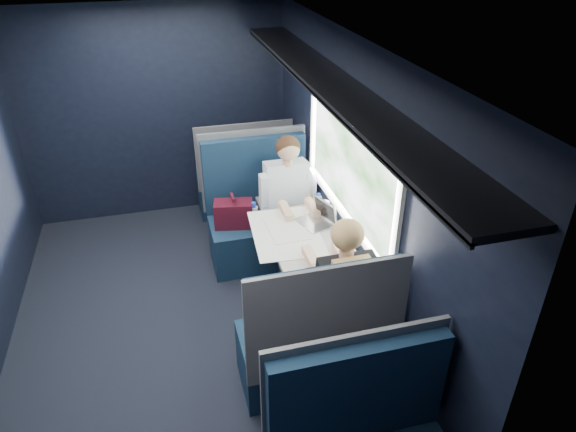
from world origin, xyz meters
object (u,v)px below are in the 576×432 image
object	(u,v)px
seat_bay_far	(313,344)
seat_row_front	(243,180)
table	(303,244)
man	(289,198)
seat_bay_near	(259,220)
cup	(325,207)
bottle_small	(318,205)
woman	(341,288)
laptop	(319,217)

from	to	relation	value
seat_bay_far	seat_row_front	distance (m)	2.67
table	seat_row_front	size ratio (longest dim) A/B	0.86
man	seat_bay_near	bearing A→B (deg)	147.08
man	cup	size ratio (longest dim) A/B	13.49
table	seat_bay_far	size ratio (longest dim) A/B	0.79
seat_bay_near	bottle_small	distance (m)	0.80
woman	bottle_small	size ratio (longest dim) A/B	6.81
table	laptop	bearing A→B (deg)	41.85
seat_row_front	bottle_small	distance (m)	1.58
bottle_small	laptop	bearing A→B (deg)	-105.44
seat_bay_far	bottle_small	size ratio (longest dim) A/B	6.49
seat_bay_near	table	bearing A→B (deg)	-77.27
seat_bay_far	man	size ratio (longest dim) A/B	0.95
table	man	distance (m)	0.70
table	man	size ratio (longest dim) A/B	0.76
seat_bay_near	woman	bearing A→B (deg)	-80.50
woman	seat_bay_near	bearing A→B (deg)	99.50
seat_bay_far	laptop	xyz separation A→B (m)	(0.37, 1.04, 0.39)
seat_row_front	laptop	bearing A→B (deg)	-77.36
woman	table	bearing A→B (deg)	95.45
seat_bay_far	woman	size ratio (longest dim) A/B	0.95
laptop	seat_bay_near	bearing A→B (deg)	118.31
bottle_small	cup	bearing A→B (deg)	9.38
table	cup	size ratio (longest dim) A/B	10.21
bottle_small	cup	world-z (taller)	bottle_small
table	cup	xyz separation A→B (m)	(0.30, 0.34, 0.13)
man	laptop	bearing A→B (deg)	-77.75
seat_row_front	cup	distance (m)	1.58
table	bottle_small	world-z (taller)	bottle_small
bottle_small	man	bearing A→B (deg)	113.40
man	laptop	size ratio (longest dim) A/B	3.78
woman	laptop	size ratio (longest dim) A/B	3.78
cup	man	bearing A→B (deg)	122.55
seat_row_front	woman	xyz separation A→B (m)	(0.25, -2.50, 0.32)
seat_row_front	man	xyz separation A→B (m)	(0.25, -1.10, 0.31)
woman	bottle_small	distance (m)	1.05
seat_bay_near	seat_row_front	bearing A→B (deg)	89.14
seat_bay_far	bottle_small	xyz separation A→B (m)	(0.41, 1.20, 0.41)
seat_bay_near	laptop	world-z (taller)	seat_bay_near
seat_bay_near	woman	xyz separation A→B (m)	(0.26, -1.58, 0.31)
woman	laptop	xyz separation A→B (m)	(0.12, 0.87, 0.07)
seat_bay_far	woman	world-z (taller)	woman
man	woman	xyz separation A→B (m)	(0.00, -1.41, 0.01)
bottle_small	seat_row_front	bearing A→B (deg)	105.62
woman	cup	size ratio (longest dim) A/B	13.49
table	seat_bay_near	world-z (taller)	seat_bay_near
cup	bottle_small	bearing A→B (deg)	-170.62
laptop	cup	xyz separation A→B (m)	(0.11, 0.17, -0.01)
laptop	cup	bearing A→B (deg)	56.76
table	bottle_small	xyz separation A→B (m)	(0.23, 0.33, 0.16)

